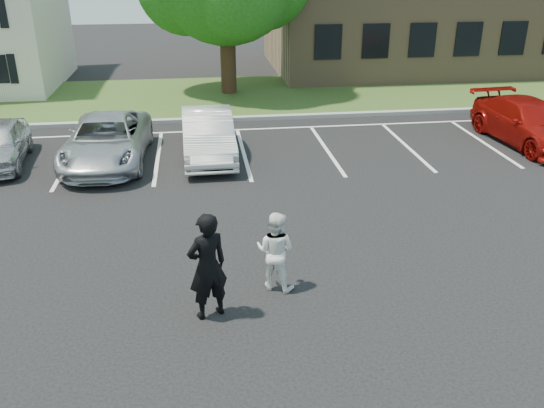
# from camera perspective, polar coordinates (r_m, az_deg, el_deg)

# --- Properties ---
(ground_plane) EXTENTS (90.00, 90.00, 0.00)m
(ground_plane) POSITION_cam_1_polar(r_m,az_deg,el_deg) (11.87, 0.65, -7.48)
(ground_plane) COLOR black
(ground_plane) RESTS_ON ground
(curb) EXTENTS (40.00, 0.30, 0.15)m
(curb) POSITION_cam_1_polar(r_m,az_deg,el_deg) (22.90, -3.72, 8.44)
(curb) COLOR gray
(curb) RESTS_ON ground
(grass_strip) EXTENTS (44.00, 8.00, 0.08)m
(grass_strip) POSITION_cam_1_polar(r_m,az_deg,el_deg) (26.77, -4.37, 10.63)
(grass_strip) COLOR #2E491C
(grass_strip) RESTS_ON ground
(stall_lines) EXTENTS (34.00, 5.36, 0.01)m
(stall_lines) POSITION_cam_1_polar(r_m,az_deg,el_deg) (20.16, 0.93, 6.11)
(stall_lines) COLOR white
(stall_lines) RESTS_ON ground
(man_black_suit) EXTENTS (0.89, 0.76, 2.06)m
(man_black_suit) POSITION_cam_1_polar(r_m,az_deg,el_deg) (10.34, -6.41, -6.16)
(man_black_suit) COLOR black
(man_black_suit) RESTS_ON ground
(man_white_shirt) EXTENTS (0.99, 0.92, 1.63)m
(man_white_shirt) POSITION_cam_1_polar(r_m,az_deg,el_deg) (11.22, 0.33, -4.66)
(man_white_shirt) COLOR white
(man_white_shirt) RESTS_ON ground
(car_silver_minivan) EXTENTS (2.58, 5.27, 1.44)m
(car_silver_minivan) POSITION_cam_1_polar(r_m,az_deg,el_deg) (18.77, -16.05, 6.08)
(car_silver_minivan) COLOR #B0B2B8
(car_silver_minivan) RESTS_ON ground
(car_white_sedan) EXTENTS (1.67, 4.56, 1.49)m
(car_white_sedan) POSITION_cam_1_polar(r_m,az_deg,el_deg) (18.63, -6.37, 6.84)
(car_white_sedan) COLOR silver
(car_white_sedan) RESTS_ON ground
(car_red_compact) EXTENTS (2.50, 5.24, 1.47)m
(car_red_compact) POSITION_cam_1_polar(r_m,az_deg,el_deg) (21.74, 24.12, 7.35)
(car_red_compact) COLOR maroon
(car_red_compact) RESTS_ON ground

